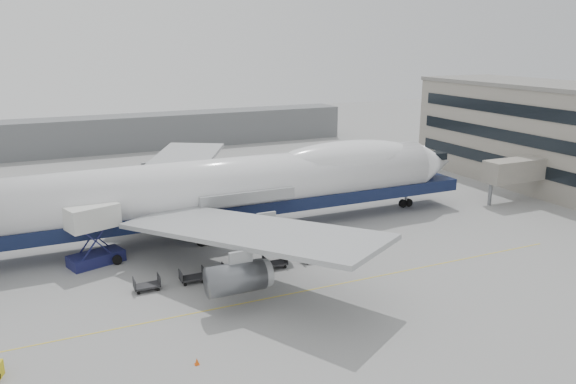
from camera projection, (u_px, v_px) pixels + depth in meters
name	position (u px, v px, depth m)	size (l,w,h in m)	color
ground	(270.00, 269.00, 55.34)	(260.00, 260.00, 0.00)	gray
apron_line	(296.00, 293.00, 50.07)	(60.00, 0.15, 0.01)	gold
hangar	(87.00, 135.00, 111.81)	(110.00, 8.00, 7.00)	slate
airliner	(234.00, 185.00, 64.66)	(67.00, 55.30, 19.98)	white
catering_truck	(94.00, 231.00, 55.71)	(5.80, 4.74, 6.16)	navy
traffic_cone	(197.00, 361.00, 38.92)	(0.34, 0.34, 0.50)	#EF560C
dolly_0	(147.00, 285.00, 50.42)	(2.30, 1.35, 1.30)	#2D2D30
dolly_1	(192.00, 277.00, 52.11)	(2.30, 1.35, 1.30)	#2D2D30
dolly_2	(235.00, 270.00, 53.79)	(2.30, 1.35, 1.30)	#2D2D30
dolly_3	(275.00, 263.00, 55.48)	(2.30, 1.35, 1.30)	#2D2D30
dolly_4	(313.00, 256.00, 57.16)	(2.30, 1.35, 1.30)	#2D2D30
dolly_5	(348.00, 250.00, 58.85)	(2.30, 1.35, 1.30)	#2D2D30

